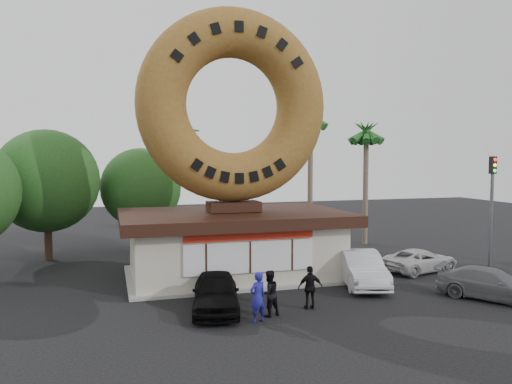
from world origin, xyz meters
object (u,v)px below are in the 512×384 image
object	(u,v)px
person_right	(310,288)
car_grey	(492,284)
traffic_signal	(492,197)
car_white	(420,260)
street_lamp	(172,180)
giant_donut	(233,106)
car_black	(216,292)
person_left	(258,297)
person_center	(269,293)
car_silver	(361,268)
donut_shop	(234,241)

from	to	relation	value
person_right	car_grey	bearing A→B (deg)	179.38
traffic_signal	car_white	world-z (taller)	traffic_signal
street_lamp	traffic_signal	distance (m)	19.90
street_lamp	giant_donut	bearing A→B (deg)	-79.49
person_right	car_black	bearing A→B (deg)	-6.79
person_right	car_white	size ratio (longest dim) A/B	0.40
street_lamp	car_black	size ratio (longest dim) A/B	1.82
person_left	car_grey	size ratio (longest dim) A/B	0.42
person_right	car_black	distance (m)	3.75
car_black	person_left	bearing A→B (deg)	-44.76
traffic_signal	car_white	distance (m)	5.41
person_center	car_white	xyz separation A→B (m)	(9.97, 4.82, -0.29)
street_lamp	car_silver	size ratio (longest dim) A/B	1.65
car_black	car_white	world-z (taller)	car_black
person_right	car_white	distance (m)	9.25
person_right	car_black	xyz separation A→B (m)	(-3.65, 0.83, -0.11)
car_silver	car_grey	world-z (taller)	car_silver
giant_donut	car_silver	xyz separation A→B (m)	(5.30, -3.52, -7.79)
traffic_signal	person_right	size ratio (longest dim) A/B	3.52
traffic_signal	car_black	distance (m)	16.72
car_black	car_silver	bearing A→B (deg)	26.01
donut_shop	car_silver	size ratio (longest dim) A/B	2.31
giant_donut	car_black	xyz separation A→B (m)	(-2.07, -5.43, -7.84)
traffic_signal	person_right	xyz separation A→B (m)	(-12.42, -4.26, -3.01)
person_right	person_left	bearing A→B (deg)	27.11
car_white	person_left	bearing A→B (deg)	102.56
street_lamp	car_white	bearing A→B (deg)	-45.69
donut_shop	car_silver	bearing A→B (deg)	-33.50
street_lamp	car_white	xyz separation A→B (m)	(11.56, -11.84, -3.89)
car_black	car_grey	size ratio (longest dim) A/B	0.98
giant_donut	car_grey	distance (m)	14.32
traffic_signal	person_right	bearing A→B (deg)	-161.08
person_right	car_grey	xyz separation A→B (m)	(7.92, -0.93, -0.21)
donut_shop	street_lamp	world-z (taller)	street_lamp
donut_shop	traffic_signal	size ratio (longest dim) A/B	1.84
person_center	car_grey	bearing A→B (deg)	159.35
giant_donut	person_left	size ratio (longest dim) A/B	5.13
person_left	person_right	xyz separation A→B (m)	(2.46, 0.95, -0.07)
giant_donut	person_center	distance (m)	10.19
traffic_signal	person_center	size ratio (longest dim) A/B	3.45
person_center	car_grey	distance (m)	9.80
person_center	person_right	distance (m)	1.90
street_lamp	car_white	world-z (taller)	street_lamp
giant_donut	person_center	size ratio (longest dim) A/B	5.44
person_center	traffic_signal	bearing A→B (deg)	-179.45
car_white	car_grey	bearing A→B (deg)	163.56
donut_shop	person_center	bearing A→B (deg)	-92.34
giant_donut	car_white	size ratio (longest dim) A/B	2.25
donut_shop	person_right	distance (m)	6.51
traffic_signal	car_black	world-z (taller)	traffic_signal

